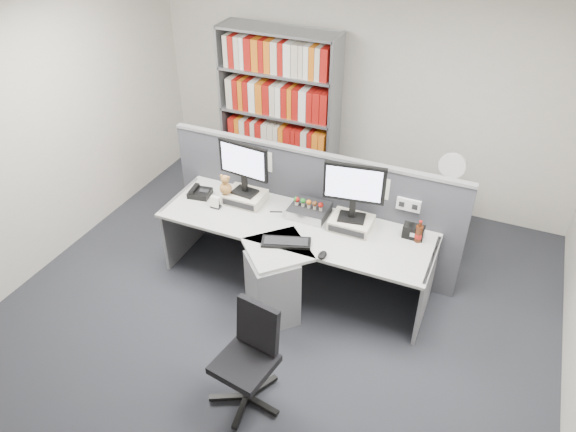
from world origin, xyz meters
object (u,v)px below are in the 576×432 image
at_px(desk, 286,260).
at_px(filing_cabinet, 442,220).
at_px(monitor_left, 243,164).
at_px(cola_bottle, 419,234).
at_px(desk_fan, 452,168).
at_px(mouse, 322,255).
at_px(keyboard, 286,242).
at_px(office_chair, 250,354).
at_px(shelving_unit, 279,116).
at_px(monitor_right, 354,188).
at_px(desk_calendar, 216,203).
at_px(desktop_pc, 309,211).
at_px(speaker, 414,232).
at_px(desk_phone, 199,193).

relative_size(desk, filing_cabinet, 3.71).
bearing_deg(monitor_left, cola_bottle, 1.29).
bearing_deg(desk_fan, mouse, -117.47).
xyz_separation_m(keyboard, cola_bottle, (1.07, 0.50, 0.07)).
height_order(desk, office_chair, office_chair).
distance_m(keyboard, filing_cabinet, 1.92).
xyz_separation_m(desk, filing_cabinet, (1.20, 1.40, -0.11)).
bearing_deg(monitor_left, desk, -32.31).
bearing_deg(mouse, keyboard, 172.27).
distance_m(monitor_left, shelving_unit, 1.50).
distance_m(desk, office_chair, 1.17).
relative_size(monitor_right, office_chair, 0.64).
distance_m(monitor_right, desk_calendar, 1.39).
bearing_deg(monitor_right, desk_calendar, -170.90).
distance_m(filing_cabinet, desk_fan, 0.63).
bearing_deg(keyboard, desktop_pc, 87.56).
relative_size(monitor_right, desk_calendar, 4.63).
xyz_separation_m(cola_bottle, desk_fan, (0.09, 0.98, 0.18)).
relative_size(desk, speaker, 13.75).
height_order(desktop_pc, keyboard, desktop_pc).
distance_m(monitor_right, shelving_unit, 2.03).
xyz_separation_m(mouse, shelving_unit, (-1.30, 1.98, 0.23)).
distance_m(monitor_left, monitor_right, 1.10).
height_order(filing_cabinet, desk_fan, desk_fan).
distance_m(desk_phone, office_chair, 1.96).
bearing_deg(speaker, desk, -156.33).
height_order(mouse, desk_fan, desk_fan).
distance_m(monitor_left, cola_bottle, 1.75).
height_order(desk_calendar, shelving_unit, shelving_unit).
bearing_deg(desk, mouse, -17.80).
bearing_deg(office_chair, shelving_unit, 110.30).
height_order(desk, cola_bottle, cola_bottle).
distance_m(desk, cola_bottle, 1.23).
relative_size(desktop_pc, office_chair, 0.41).
height_order(monitor_left, speaker, monitor_left).
bearing_deg(desk_calendar, shelving_unit, 92.64).
distance_m(desk, speaker, 1.20).
distance_m(desktop_pc, shelving_unit, 1.74).
bearing_deg(shelving_unit, desk_phone, -96.60).
bearing_deg(cola_bottle, monitor_right, -176.42).
height_order(monitor_right, office_chair, monitor_right).
height_order(desk_phone, shelving_unit, shelving_unit).
bearing_deg(cola_bottle, monitor_left, -178.71).
distance_m(monitor_right, desktop_pc, 0.58).
xyz_separation_m(desk, monitor_left, (-0.61, 0.38, 0.68)).
bearing_deg(shelving_unit, desk, -64.04).
bearing_deg(desk_phone, filing_cabinet, 25.88).
height_order(monitor_left, desk_phone, monitor_left).
bearing_deg(speaker, desktop_pc, -177.38).
relative_size(desk_calendar, office_chair, 0.14).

